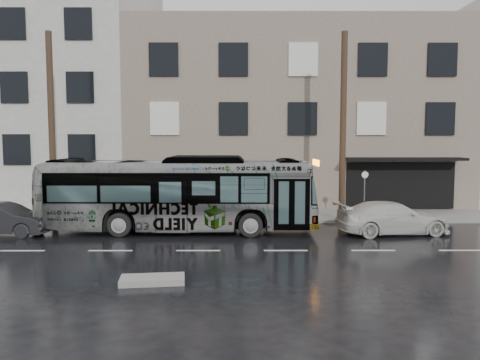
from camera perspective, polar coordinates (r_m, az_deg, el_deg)
The scene contains 10 objects.
ground at distance 19.74m, azimuth -4.50°, elevation -6.89°, with size 120.00×120.00×0.00m, color black.
sidewalk at distance 24.53m, azimuth -3.63°, elevation -4.38°, with size 90.00×3.60×0.15m, color gray.
building_taupe at distance 32.19m, azimuth 6.17°, elevation 7.50°, with size 20.00×12.00×11.00m, color gray.
utility_pole_front at distance 23.13m, azimuth 12.45°, elevation 6.33°, with size 0.30×0.30×9.00m, color #403020.
utility_pole_rear at distance 24.30m, azimuth -21.99°, elevation 6.02°, with size 0.30×0.30×9.00m, color #403020.
sign_post at distance 23.53m, azimuth 14.92°, elevation -1.80°, with size 0.06×0.06×2.40m, color slate.
bus at distance 20.69m, azimuth -7.48°, elevation -1.71°, with size 2.79×11.93×3.32m, color #B2B2B2.
white_sedan at distance 21.12m, azimuth 18.07°, elevation -4.41°, with size 1.95×4.80×1.39m, color beige.
dark_sedan at distance 22.22m, azimuth -26.89°, elevation -4.29°, with size 1.44×4.13×1.36m, color black.
slush_pile at distance 13.71m, azimuth -10.63°, elevation -11.87°, with size 1.80×0.80×0.18m, color gray.
Camera 1 is at (1.48, -19.27, 4.03)m, focal length 35.00 mm.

